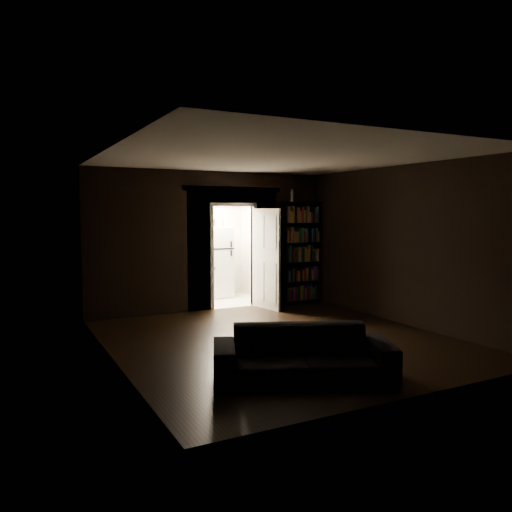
% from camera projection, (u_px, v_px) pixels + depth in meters
% --- Properties ---
extents(ground, '(5.50, 5.50, 0.00)m').
position_uv_depth(ground, '(279.00, 340.00, 7.74)').
color(ground, black).
rests_on(ground, ground).
extents(room_walls, '(5.02, 5.61, 2.84)m').
position_uv_depth(room_walls, '(247.00, 229.00, 8.54)').
color(room_walls, black).
rests_on(room_walls, ground).
extents(kitchen_alcove, '(2.20, 1.80, 2.60)m').
position_uv_depth(kitchen_alcove, '(213.00, 246.00, 11.29)').
color(kitchen_alcove, '#B8B1A1').
rests_on(kitchen_alcove, ground).
extents(sofa, '(2.30, 1.67, 0.81)m').
position_uv_depth(sofa, '(303.00, 345.00, 5.89)').
color(sofa, black).
rests_on(sofa, ground).
extents(bookshelf, '(0.96, 0.61, 2.20)m').
position_uv_depth(bookshelf, '(300.00, 253.00, 10.82)').
color(bookshelf, black).
rests_on(bookshelf, ground).
extents(refrigerator, '(0.96, 0.93, 1.65)m').
position_uv_depth(refrigerator, '(214.00, 262.00, 11.59)').
color(refrigerator, white).
rests_on(refrigerator, ground).
extents(door, '(0.18, 0.85, 2.05)m').
position_uv_depth(door, '(266.00, 259.00, 10.17)').
color(door, white).
rests_on(door, ground).
extents(figurine, '(0.10, 0.10, 0.28)m').
position_uv_depth(figurine, '(292.00, 195.00, 10.62)').
color(figurine, white).
rests_on(figurine, bookshelf).
extents(bottles, '(0.59, 0.18, 0.24)m').
position_uv_depth(bottles, '(215.00, 221.00, 11.46)').
color(bottles, black).
rests_on(bottles, refrigerator).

